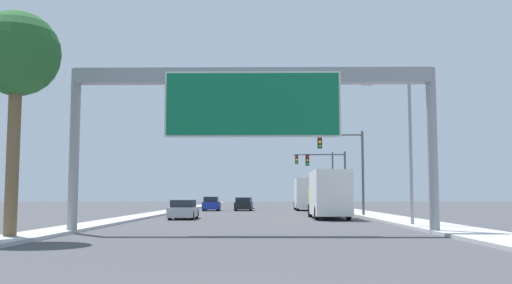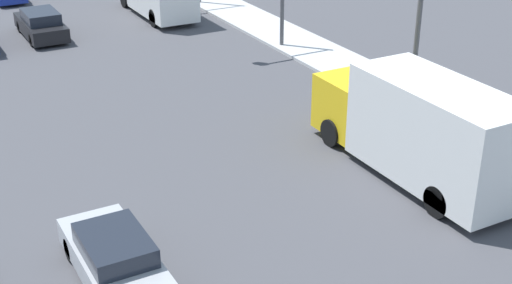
{
  "view_description": "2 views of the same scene",
  "coord_description": "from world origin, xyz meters",
  "px_view_note": "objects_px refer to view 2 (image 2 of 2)",
  "views": [
    {
      "loc": [
        0.49,
        -7.95,
        1.72
      ],
      "look_at": [
        0.0,
        29.78,
        5.24
      ],
      "focal_mm": 40.0,
      "sensor_mm": 36.0,
      "label": 1
    },
    {
      "loc": [
        -9.37,
        18.06,
        11.07
      ],
      "look_at": [
        -0.79,
        33.74,
        2.66
      ],
      "focal_mm": 50.0,
      "sensor_mm": 36.0,
      "label": 2
    }
  ],
  "objects_px": {
    "car_mid_left": "(41,25)",
    "traffic_light_near_intersection": "(397,5)",
    "truck_box_secondary": "(419,128)",
    "car_far_center": "(114,257)"
  },
  "relations": [
    {
      "from": "truck_box_secondary",
      "to": "car_mid_left",
      "type": "bearing_deg",
      "value": 107.82
    },
    {
      "from": "car_mid_left",
      "to": "traffic_light_near_intersection",
      "type": "xyz_separation_m",
      "value": [
        9.13,
        -17.64,
        3.86
      ]
    },
    {
      "from": "car_far_center",
      "to": "truck_box_secondary",
      "type": "relative_size",
      "value": 0.51
    },
    {
      "from": "truck_box_secondary",
      "to": "traffic_light_near_intersection",
      "type": "height_order",
      "value": "traffic_light_near_intersection"
    },
    {
      "from": "truck_box_secondary",
      "to": "traffic_light_near_intersection",
      "type": "bearing_deg",
      "value": 62.75
    },
    {
      "from": "car_mid_left",
      "to": "traffic_light_near_intersection",
      "type": "distance_m",
      "value": 20.23
    },
    {
      "from": "car_far_center",
      "to": "car_mid_left",
      "type": "distance_m",
      "value": 22.76
    },
    {
      "from": "truck_box_secondary",
      "to": "traffic_light_near_intersection",
      "type": "distance_m",
      "value": 5.43
    },
    {
      "from": "car_mid_left",
      "to": "truck_box_secondary",
      "type": "bearing_deg",
      "value": -72.18
    },
    {
      "from": "car_mid_left",
      "to": "truck_box_secondary",
      "type": "xyz_separation_m",
      "value": [
        7.0,
        -21.78,
        1.06
      ]
    }
  ]
}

